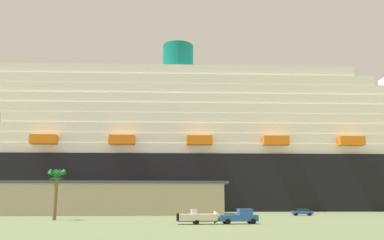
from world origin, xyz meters
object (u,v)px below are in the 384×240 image
small_boat_on_trailer (203,217)px  pickup_truck (240,217)px  cruise_ship (256,154)px  palm_tree (57,180)px  parked_car_blue_suv (303,212)px

small_boat_on_trailer → pickup_truck: bearing=4.8°
cruise_ship → palm_tree: size_ratio=27.46×
cruise_ship → parked_car_blue_suv: cruise_ship is taller
cruise_ship → pickup_truck: bearing=-103.6°
cruise_ship → pickup_truck: 86.04m
cruise_ship → parked_car_blue_suv: bearing=-89.8°
cruise_ship → small_boat_on_trailer: (-25.31, -82.17, -18.44)m
palm_tree → parked_car_blue_suv: 54.61m
parked_car_blue_suv → cruise_ship: bearing=90.2°
small_boat_on_trailer → parked_car_blue_suv: (25.49, 33.73, -0.13)m
small_boat_on_trailer → parked_car_blue_suv: bearing=52.9°
pickup_truck → small_boat_on_trailer: pickup_truck is taller
small_boat_on_trailer → palm_tree: bearing=151.1°
small_boat_on_trailer → parked_car_blue_suv: size_ratio=1.57×
parked_car_blue_suv → pickup_truck: bearing=-120.9°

